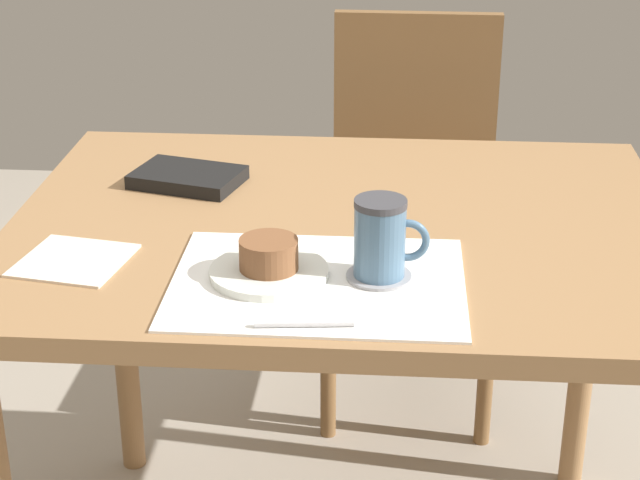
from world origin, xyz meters
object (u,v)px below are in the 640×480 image
object	(u,v)px
wooden_chair	(412,196)
small_book	(188,177)
pastry_plate	(269,272)
dining_table	(343,269)
coffee_mug	(382,238)
pastry	(269,254)

from	to	relation	value
wooden_chair	small_book	xyz separation A→B (m)	(-0.40, -0.62, 0.27)
wooden_chair	pastry_plate	world-z (taller)	wooden_chair
wooden_chair	dining_table	bearing A→B (deg)	81.39
dining_table	pastry_plate	bearing A→B (deg)	-112.58
dining_table	coffee_mug	bearing A→B (deg)	-73.34
dining_table	pastry	world-z (taller)	pastry
pastry	coffee_mug	world-z (taller)	coffee_mug
coffee_mug	wooden_chair	bearing A→B (deg)	86.55
wooden_chair	pastry	xyz separation A→B (m)	(-0.22, -0.98, 0.29)
pastry	coffee_mug	distance (m)	0.16
dining_table	coffee_mug	size ratio (longest dim) A/B	9.39
pastry_plate	small_book	bearing A→B (deg)	116.93
pastry_plate	pastry	world-z (taller)	pastry
coffee_mug	small_book	size ratio (longest dim) A/B	0.63
small_book	pastry_plate	bearing A→B (deg)	-47.74
pastry	small_book	size ratio (longest dim) A/B	0.47
pastry	coffee_mug	xyz separation A→B (m)	(0.16, 0.01, 0.03)
wooden_chair	coffee_mug	world-z (taller)	wooden_chair
dining_table	wooden_chair	world-z (taller)	wooden_chair
wooden_chair	small_book	bearing A→B (deg)	57.57
pastry_plate	wooden_chair	bearing A→B (deg)	77.55
pastry	wooden_chair	bearing A→B (deg)	77.55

